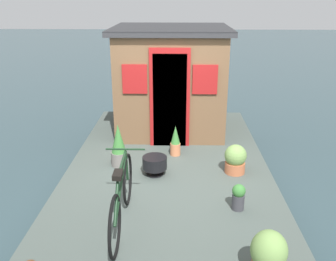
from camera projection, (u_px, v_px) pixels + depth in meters
ground_plane at (168, 191)px, 6.31m from camera, size 60.00×60.00×0.00m
houseboat_deck at (168, 179)px, 6.23m from camera, size 5.98×3.26×0.45m
houseboat_cabin at (171, 79)px, 7.56m from camera, size 2.13×2.26×2.07m
bicycle at (122, 197)px, 4.47m from camera, size 1.77×0.50×0.83m
potted_plant_mint at (268, 255)px, 3.68m from camera, size 0.36×0.36×0.52m
potted_plant_succulent at (175, 141)px, 6.50m from camera, size 0.18×0.18×0.53m
potted_plant_basil at (235, 159)px, 5.86m from camera, size 0.34×0.34×0.47m
potted_plant_sage at (119, 146)px, 6.08m from camera, size 0.26×0.26×0.71m
potted_plant_thyme at (238, 196)px, 4.87m from camera, size 0.17×0.17×0.36m
charcoal_grill at (155, 163)px, 5.81m from camera, size 0.38×0.38×0.30m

